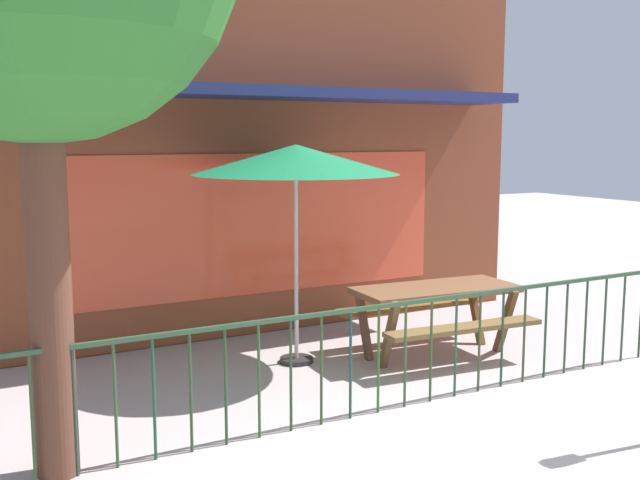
% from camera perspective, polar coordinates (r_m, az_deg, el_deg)
% --- Properties ---
extents(pub_storefront, '(7.79, 1.45, 5.78)m').
position_cam_1_polar(pub_storefront, '(9.22, -5.76, 10.75)').
color(pub_storefront, '#59280F').
rests_on(pub_storefront, ground).
extents(patio_fence_front, '(6.57, 0.04, 0.97)m').
position_cam_1_polar(patio_fence_front, '(6.65, 5.51, -7.35)').
color(patio_fence_front, '#2C4D32').
rests_on(patio_fence_front, ground).
extents(picnic_table_left, '(1.90, 1.50, 0.79)m').
position_cam_1_polar(picnic_table_left, '(8.34, 8.77, -4.61)').
color(picnic_table_left, brown).
rests_on(picnic_table_left, ground).
extents(patio_umbrella, '(2.16, 2.16, 2.32)m').
position_cam_1_polar(patio_umbrella, '(7.80, -1.86, 6.05)').
color(patio_umbrella, '#282425').
rests_on(patio_umbrella, ground).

